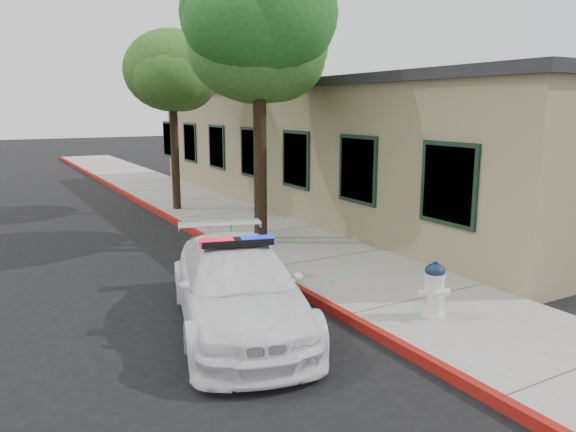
# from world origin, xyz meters

# --- Properties ---
(ground) EXTENTS (120.00, 120.00, 0.00)m
(ground) POSITION_xyz_m (0.00, 0.00, 0.00)
(ground) COLOR black
(ground) RESTS_ON ground
(sidewalk) EXTENTS (3.20, 60.00, 0.15)m
(sidewalk) POSITION_xyz_m (1.60, 3.00, 0.07)
(sidewalk) COLOR gray
(sidewalk) RESTS_ON ground
(red_curb) EXTENTS (0.14, 60.00, 0.16)m
(red_curb) POSITION_xyz_m (0.06, 3.00, 0.08)
(red_curb) COLOR maroon
(red_curb) RESTS_ON ground
(clapboard_building) EXTENTS (7.30, 20.89, 4.24)m
(clapboard_building) POSITION_xyz_m (6.69, 9.00, 2.13)
(clapboard_building) COLOR #867B58
(clapboard_building) RESTS_ON ground
(police_car) EXTENTS (3.05, 4.95, 1.46)m
(police_car) POSITION_xyz_m (-1.57, 0.75, 0.67)
(police_car) COLOR white
(police_car) RESTS_ON ground
(fire_hydrant) EXTENTS (0.52, 0.45, 0.91)m
(fire_hydrant) POSITION_xyz_m (1.17, -0.75, 0.60)
(fire_hydrant) COLOR silver
(fire_hydrant) RESTS_ON sidewalk
(street_tree_near) EXTENTS (3.68, 3.43, 6.29)m
(street_tree_near) POSITION_xyz_m (1.22, 5.47, 4.84)
(street_tree_near) COLOR black
(street_tree_near) RESTS_ON sidewalk
(street_tree_mid) EXTENTS (3.80, 3.66, 6.96)m
(street_tree_mid) POSITION_xyz_m (1.02, 5.05, 5.39)
(street_tree_mid) COLOR black
(street_tree_mid) RESTS_ON sidewalk
(street_tree_far) EXTENTS (3.09, 3.11, 5.73)m
(street_tree_far) POSITION_xyz_m (0.75, 10.53, 4.46)
(street_tree_far) COLOR black
(street_tree_far) RESTS_ON sidewalk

